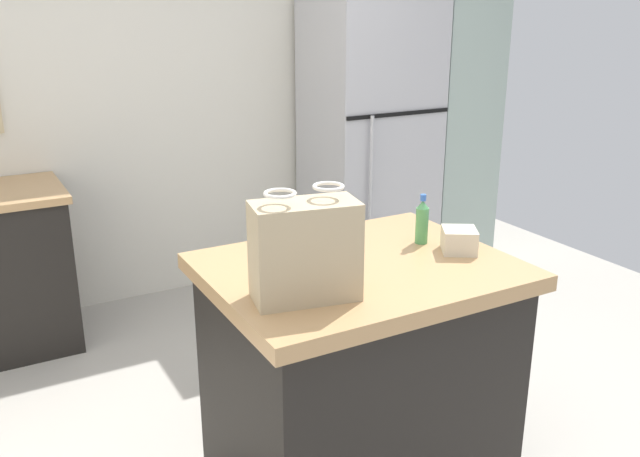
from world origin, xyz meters
name	(u,v)px	position (x,y,z in m)	size (l,w,h in m)	color
back_wall	(153,95)	(-0.02, 2.21, 1.28)	(4.99, 0.13, 2.56)	silver
kitchen_island	(358,373)	(0.08, -0.04, 0.46)	(1.10, 0.87, 0.92)	black
refrigerator	(369,141)	(1.32, 1.80, 0.94)	(0.78, 0.70, 1.89)	#B7B7BC
tall_cabinet	(447,118)	(1.97, 1.80, 1.05)	(0.50, 0.62, 2.10)	#9EB2A8
shopping_bag	(305,250)	(-0.24, -0.21, 1.08)	(0.36, 0.23, 0.37)	tan
small_box	(459,240)	(0.48, -0.12, 0.96)	(0.13, 0.13, 0.09)	beige
bottle	(422,222)	(0.42, 0.04, 1.01)	(0.05, 0.05, 0.20)	#4C9956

